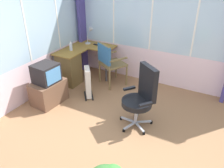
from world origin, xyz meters
TOP-DOWN VIEW (x-y plane):
  - ground at (0.00, 0.00)m, footprint 5.31×5.45m
  - north_window_panel at (0.00, 2.26)m, footprint 4.31×0.07m
  - east_window_panel at (2.18, 0.00)m, footprint 0.07×4.45m
  - curtain_corner at (2.05, 2.13)m, footprint 0.31×0.08m
  - desk at (1.23, 1.93)m, footprint 1.20×0.99m
  - desk_lamp at (1.97, 1.85)m, footprint 0.22×0.19m
  - tv_remote at (1.91, 1.66)m, footprint 0.05×0.15m
  - spray_bottle at (1.33, 1.96)m, footprint 0.06×0.06m
  - wooden_armchair at (1.52, 1.13)m, footprint 0.66×0.66m
  - office_chair at (0.57, -0.04)m, footprint 0.60×0.61m
  - tv_on_stand at (0.34, 1.80)m, footprint 0.67×0.49m
  - space_heater at (0.90, 1.26)m, footprint 0.38×0.35m

SIDE VIEW (x-z plane):
  - ground at x=0.00m, z-range -0.06..0.00m
  - space_heater at x=0.90m, z-range 0.00..0.65m
  - tv_on_stand at x=0.34m, z-range -0.05..0.77m
  - desk at x=1.23m, z-range 0.03..0.77m
  - office_chair at x=0.57m, z-range 0.05..1.12m
  - wooden_armchair at x=1.52m, z-range 0.14..1.11m
  - tv_remote at x=1.91m, z-range 0.74..0.76m
  - spray_bottle at x=1.33m, z-range 0.74..0.95m
  - desk_lamp at x=1.97m, z-range 0.80..1.20m
  - curtain_corner at x=2.05m, z-range 0.00..2.63m
  - east_window_panel at x=2.18m, z-range 0.00..2.73m
  - north_window_panel at x=0.00m, z-range 0.00..2.73m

